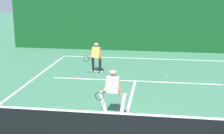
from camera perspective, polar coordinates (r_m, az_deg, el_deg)
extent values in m
cube|color=white|center=(19.72, 5.13, 1.49)|extent=(9.58, 0.10, 0.01)
cube|color=white|center=(15.15, 4.09, -2.45)|extent=(7.81, 0.10, 0.01)
cube|color=white|center=(12.28, 3.00, -6.51)|extent=(0.10, 6.40, 0.01)
cube|color=black|center=(9.17, 1.13, -10.90)|extent=(10.32, 0.02, 0.92)
cube|color=white|center=(8.97, 1.14, -8.10)|extent=(10.32, 0.03, 0.05)
cylinder|color=silver|center=(11.11, 1.93, -6.60)|extent=(0.28, 0.18, 0.81)
cylinder|color=silver|center=(11.30, -1.54, -6.22)|extent=(0.33, 0.19, 0.81)
ellipsoid|color=white|center=(11.24, 1.91, -8.29)|extent=(0.27, 0.15, 0.09)
ellipsoid|color=white|center=(11.43, -1.52, -7.89)|extent=(0.27, 0.15, 0.09)
cube|color=silver|center=(10.98, 0.18, -3.08)|extent=(0.46, 0.38, 0.59)
cylinder|color=#9E704C|center=(10.92, 1.34, -3.32)|extent=(0.19, 0.12, 0.62)
cylinder|color=#9E704C|center=(11.05, -0.96, -3.10)|extent=(0.18, 0.57, 0.43)
sphere|color=#9E704C|center=(10.86, 0.18, -1.04)|extent=(0.21, 0.21, 0.21)
cylinder|color=white|center=(10.85, 0.18, -0.85)|extent=(0.26, 0.26, 0.04)
cylinder|color=black|center=(10.91, -1.61, -4.53)|extent=(0.07, 0.26, 0.03)
torus|color=black|center=(10.60, -2.20, -5.10)|extent=(0.29, 0.07, 0.29)
cylinder|color=black|center=(16.42, -2.12, 0.28)|extent=(0.19, 0.17, 0.77)
cylinder|color=black|center=(16.58, -3.31, 0.41)|extent=(0.20, 0.18, 0.77)
ellipsoid|color=white|center=(16.51, -2.11, -0.86)|extent=(0.28, 0.17, 0.09)
ellipsoid|color=white|center=(16.67, -3.30, -0.72)|extent=(0.28, 0.17, 0.09)
cube|color=#E5B24C|center=(16.35, -2.74, 2.56)|extent=(0.44, 0.32, 0.55)
cylinder|color=#9E704C|center=(16.27, -2.04, 2.42)|extent=(0.22, 0.14, 0.59)
cylinder|color=#9E704C|center=(16.45, -3.44, 2.54)|extent=(0.19, 0.42, 0.53)
sphere|color=#9E704C|center=(16.28, -2.76, 3.90)|extent=(0.21, 0.21, 0.21)
cylinder|color=white|center=(16.27, -2.76, 4.02)|extent=(0.27, 0.27, 0.04)
cylinder|color=black|center=(16.30, -3.97, 1.68)|extent=(0.10, 0.26, 0.03)
torus|color=black|center=(16.01, -4.52, 1.43)|extent=(0.29, 0.10, 0.29)
sphere|color=#D1E033|center=(15.59, -5.87, -1.88)|extent=(0.07, 0.07, 0.07)
sphere|color=#D1E033|center=(15.83, 9.42, -1.76)|extent=(0.07, 0.07, 0.07)
cube|color=#10421C|center=(21.71, 5.59, 7.38)|extent=(18.01, 0.12, 3.53)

